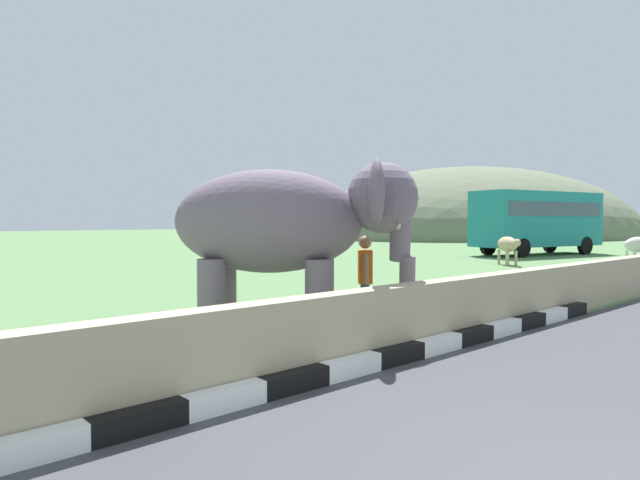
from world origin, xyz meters
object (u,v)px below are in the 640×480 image
at_px(person_handler, 365,277).
at_px(cow_mid, 508,245).
at_px(elephant, 291,224).
at_px(bus_teal, 537,218).
at_px(cow_near, 639,245).

distance_m(person_handler, cow_mid, 15.68).
bearing_deg(person_handler, elephant, 163.22).
bearing_deg(person_handler, cow_mid, 20.15).
bearing_deg(bus_teal, cow_near, -121.50).
distance_m(person_handler, bus_teal, 23.92).
xyz_separation_m(elephant, person_handler, (1.35, -0.41, -0.94)).
distance_m(elephant, cow_near, 20.00).
relative_size(bus_teal, cow_near, 4.48).
height_order(person_handler, cow_mid, person_handler).
height_order(cow_near, cow_mid, same).
bearing_deg(bus_teal, cow_mid, -161.99).
distance_m(bus_teal, cow_near, 7.64).
bearing_deg(cow_near, elephant, -176.83).
height_order(elephant, cow_near, elephant).
height_order(bus_teal, cow_near, bus_teal).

